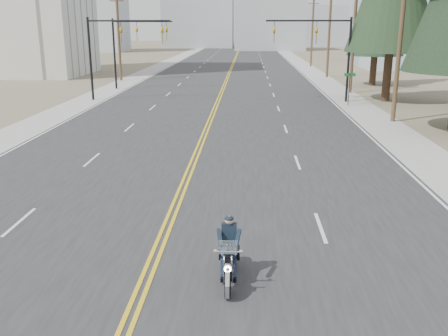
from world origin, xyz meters
The scene contains 21 objects.
ground_plane centered at (0.00, 0.00, 0.00)m, with size 400.00×400.00×0.00m, color #776D56.
road centered at (0.00, 70.00, 0.01)m, with size 20.00×200.00×0.01m, color #303033.
sidewalk_left centered at (-11.50, 70.00, 0.01)m, with size 3.00×200.00×0.01m, color #A5A5A0.
sidewalk_right centered at (11.50, 70.00, 0.01)m, with size 3.00×200.00×0.01m, color #A5A5A0.
traffic_mast_left centered at (-8.98, 32.00, 4.94)m, with size 7.10×0.26×7.00m.
traffic_mast_right centered at (8.98, 32.00, 4.94)m, with size 7.10×0.26×7.00m.
traffic_mast_far centered at (-9.31, 40.00, 4.87)m, with size 6.10×0.26×7.00m.
street_sign centered at (10.80, 30.00, 1.80)m, with size 0.90×0.06×2.62m.
utility_pole_b centered at (12.50, 23.00, 5.98)m, with size 2.20×0.30×11.50m.
utility_pole_c centered at (12.50, 38.00, 5.73)m, with size 2.20×0.30×11.00m.
utility_pole_d centered at (12.50, 53.00, 5.98)m, with size 2.20×0.30×11.50m.
utility_pole_e centered at (12.50, 70.00, 5.73)m, with size 2.20×0.30×11.00m.
utility_pole_left centered at (-12.50, 48.00, 5.48)m, with size 2.20×0.30×10.50m.
glass_building centered at (32.00, 70.00, 10.00)m, with size 24.00×16.00×20.00m, color #9EB5CC.
haze_bldg_a centered at (-35.00, 115.00, 11.00)m, with size 14.00×12.00×22.00m, color #B7BCC6.
haze_bldg_b centered at (8.00, 125.00, 7.00)m, with size 18.00×14.00×14.00m, color #ADB2B7.
haze_bldg_c centered at (40.00, 110.00, 9.00)m, with size 16.00×12.00×18.00m, color #B7BCC6.
haze_bldg_d centered at (-12.00, 140.00, 13.00)m, with size 20.00×15.00×26.00m, color #ADB2B7.
haze_bldg_e centered at (25.00, 150.00, 6.00)m, with size 14.00×14.00×12.00m, color #B7BCC6.
haze_bldg_f centered at (-50.00, 130.00, 8.00)m, with size 12.00×12.00×16.00m, color #ADB2B7.
motorcyclist centered at (2.15, 0.38, 0.84)m, with size 0.93×2.16×1.69m, color black, non-canonical shape.
Camera 1 is at (2.58, -11.17, 6.36)m, focal length 40.00 mm.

